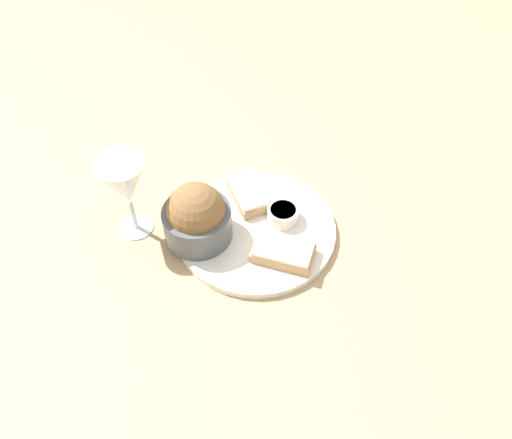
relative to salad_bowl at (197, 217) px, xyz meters
The scene contains 7 objects.
ground_plane 0.12m from the salad_bowl, 126.23° to the right, with size 4.00×4.00×0.00m, color tan.
dinner_plate 0.12m from the salad_bowl, 126.23° to the right, with size 0.29×0.29×0.01m.
salad_bowl is the anchor object (origin of this frame).
sauce_ramekin 0.16m from the salad_bowl, 122.62° to the right, with size 0.06×0.06×0.03m.
cheese_toast_near 0.13m from the salad_bowl, 90.92° to the right, with size 0.12×0.10×0.03m.
cheese_toast_far 0.16m from the salad_bowl, 154.41° to the right, with size 0.12×0.10×0.03m.
wine_glass 0.13m from the salad_bowl, 30.76° to the left, with size 0.09×0.09×0.16m.
Camera 1 is at (-0.40, 0.41, 0.70)m, focal length 35.00 mm.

